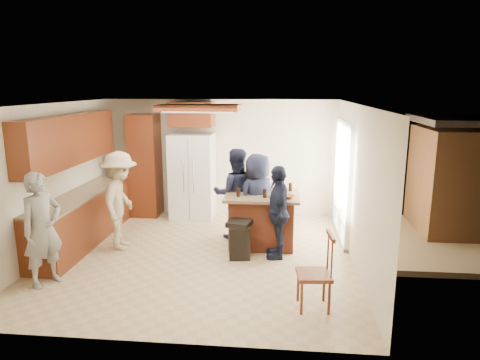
# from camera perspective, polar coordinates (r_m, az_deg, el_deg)

# --- Properties ---
(room_shell) EXTENTS (8.00, 5.20, 5.00)m
(room_shell) POSITION_cam_1_polar(r_m,az_deg,el_deg) (9.02, 25.20, -1.00)
(room_shell) COLOR tan
(room_shell) RESTS_ON ground
(person_front_left) EXTENTS (0.66, 0.73, 1.63)m
(person_front_left) POSITION_cam_1_polar(r_m,az_deg,el_deg) (6.62, -24.85, -6.01)
(person_front_left) COLOR gray
(person_front_left) RESTS_ON ground
(person_behind_left) EXTENTS (0.90, 0.65, 1.68)m
(person_behind_left) POSITION_cam_1_polar(r_m,az_deg,el_deg) (7.85, -0.61, -1.85)
(person_behind_left) COLOR #181B30
(person_behind_left) RESTS_ON ground
(person_behind_right) EXTENTS (0.94, 0.92, 1.63)m
(person_behind_right) POSITION_cam_1_polar(r_m,az_deg,el_deg) (7.59, 2.35, -2.55)
(person_behind_right) COLOR #181B31
(person_behind_right) RESTS_ON ground
(person_side_right) EXTENTS (0.51, 0.93, 1.54)m
(person_side_right) POSITION_cam_1_polar(r_m,az_deg,el_deg) (7.00, 5.10, -4.27)
(person_side_right) COLOR #181C30
(person_side_right) RESTS_ON ground
(person_counter) EXTENTS (0.64, 1.15, 1.70)m
(person_counter) POSITION_cam_1_polar(r_m,az_deg,el_deg) (7.62, -15.70, -2.68)
(person_counter) COLOR tan
(person_counter) RESTS_ON ground
(left_cabinetry) EXTENTS (0.64, 3.00, 2.30)m
(left_cabinetry) POSITION_cam_1_polar(r_m,az_deg,el_deg) (8.09, -20.76, -1.41)
(left_cabinetry) COLOR maroon
(left_cabinetry) RESTS_ON ground
(back_wall_units) EXTENTS (1.80, 0.60, 2.45)m
(back_wall_units) POSITION_cam_1_polar(r_m,az_deg,el_deg) (9.32, -11.06, 3.58)
(back_wall_units) COLOR maroon
(back_wall_units) RESTS_ON ground
(refrigerator) EXTENTS (0.90, 0.76, 1.80)m
(refrigerator) POSITION_cam_1_polar(r_m,az_deg,el_deg) (9.14, -6.37, 0.51)
(refrigerator) COLOR white
(refrigerator) RESTS_ON ground
(kitchen_island) EXTENTS (1.28, 1.03, 0.93)m
(kitchen_island) POSITION_cam_1_polar(r_m,az_deg,el_deg) (7.61, 2.94, -5.20)
(kitchen_island) COLOR #9E4328
(kitchen_island) RESTS_ON ground
(island_items) EXTENTS (1.02, 0.70, 0.15)m
(island_items) POSITION_cam_1_polar(r_m,az_deg,el_deg) (7.38, 4.61, -1.77)
(island_items) COLOR silver
(island_items) RESTS_ON kitchen_island
(trash_bin) EXTENTS (0.44, 0.44, 0.63)m
(trash_bin) POSITION_cam_1_polar(r_m,az_deg,el_deg) (7.08, -0.09, -7.87)
(trash_bin) COLOR black
(trash_bin) RESTS_ON ground
(spindle_chair) EXTENTS (0.46, 0.46, 0.99)m
(spindle_chair) POSITION_cam_1_polar(r_m,az_deg,el_deg) (5.60, 10.04, -12.31)
(spindle_chair) COLOR maroon
(spindle_chair) RESTS_ON ground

